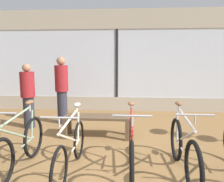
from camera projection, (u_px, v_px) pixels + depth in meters
ground_plane at (104, 165)px, 3.50m from camera, size 24.00×24.00×0.00m
shop_back_wall at (117, 60)px, 6.93m from camera, size 12.00×0.08×3.20m
bicycle_left at (20, 146)px, 3.30m from camera, size 0.46×1.71×1.03m
bicycle_center_left at (71, 149)px, 3.21m from camera, size 0.46×1.72×1.01m
bicycle_center_right at (131, 151)px, 3.09m from camera, size 0.46×1.78×1.05m
bicycle_right at (183, 149)px, 3.18m from camera, size 0.46×1.71×1.04m
display_bench at (97, 120)px, 4.73m from camera, size 1.40×0.44×0.47m
customer_near_rack at (28, 95)px, 5.31m from camera, size 0.48×0.48×1.58m
customer_by_window at (62, 89)px, 5.67m from camera, size 0.44×0.44×1.74m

